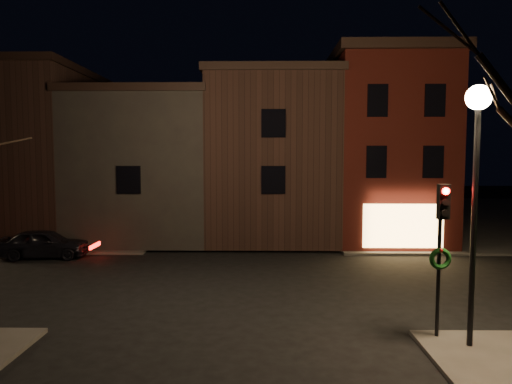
# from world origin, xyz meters

# --- Properties ---
(ground) EXTENTS (120.00, 120.00, 0.00)m
(ground) POSITION_xyz_m (0.00, 0.00, 0.00)
(ground) COLOR black
(ground) RESTS_ON ground
(sidewalk_far_right) EXTENTS (30.00, 30.00, 0.12)m
(sidewalk_far_right) POSITION_xyz_m (20.00, 20.00, 0.06)
(sidewalk_far_right) COLOR #2D2B28
(sidewalk_far_right) RESTS_ON ground
(sidewalk_far_left) EXTENTS (30.00, 30.00, 0.12)m
(sidewalk_far_left) POSITION_xyz_m (-20.00, 20.00, 0.06)
(sidewalk_far_left) COLOR #2D2B28
(sidewalk_far_left) RESTS_ON ground
(corner_building) EXTENTS (6.50, 8.50, 10.50)m
(corner_building) POSITION_xyz_m (8.00, 9.47, 5.40)
(corner_building) COLOR #43100C
(corner_building) RESTS_ON ground
(row_building_a) EXTENTS (7.30, 10.30, 9.40)m
(row_building_a) POSITION_xyz_m (1.50, 10.50, 4.83)
(row_building_a) COLOR black
(row_building_a) RESTS_ON ground
(row_building_b) EXTENTS (7.80, 10.30, 8.40)m
(row_building_b) POSITION_xyz_m (-5.75, 10.50, 4.33)
(row_building_b) COLOR black
(row_building_b) RESTS_ON ground
(row_building_c) EXTENTS (7.30, 10.30, 9.90)m
(row_building_c) POSITION_xyz_m (-13.00, 10.50, 5.08)
(row_building_c) COLOR black
(row_building_c) RESTS_ON ground
(street_lamp_near) EXTENTS (0.60, 0.60, 6.48)m
(street_lamp_near) POSITION_xyz_m (6.20, -6.00, 5.18)
(street_lamp_near) COLOR black
(street_lamp_near) RESTS_ON sidewalk_near_right
(traffic_signal) EXTENTS (0.58, 0.38, 4.05)m
(traffic_signal) POSITION_xyz_m (5.60, -5.51, 2.81)
(traffic_signal) COLOR black
(traffic_signal) RESTS_ON sidewalk_near_right
(parked_car_a) EXTENTS (4.26, 2.05, 1.40)m
(parked_car_a) POSITION_xyz_m (-9.57, 4.30, 0.70)
(parked_car_a) COLOR black
(parked_car_a) RESTS_ON ground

